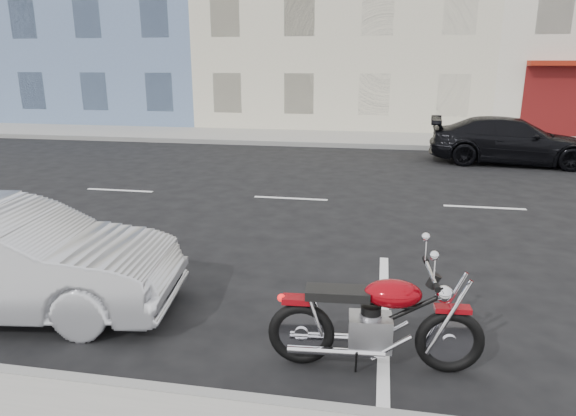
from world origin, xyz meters
name	(u,v)px	position (x,y,z in m)	size (l,w,h in m)	color
ground	(384,203)	(0.00, 0.00, 0.00)	(120.00, 120.00, 0.00)	black
sidewalk_far	(254,136)	(-5.00, 8.70, 0.07)	(80.00, 3.40, 0.15)	gray
curb_far	(242,143)	(-5.00, 7.00, 0.08)	(80.00, 0.12, 0.16)	gray
bldg_cream	(349,0)	(-2.00, 16.30, 5.75)	(12.00, 12.00, 11.50)	beige
motorcycle	(454,328)	(0.62, -6.07, 0.47)	(2.05, 0.68, 1.03)	black
sedan_silver	(4,260)	(-4.36, -5.72, 0.65)	(1.38, 3.97, 1.31)	#B9BBC1
car_far	(511,141)	(3.55, 5.05, 0.66)	(1.85, 4.56, 1.32)	black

